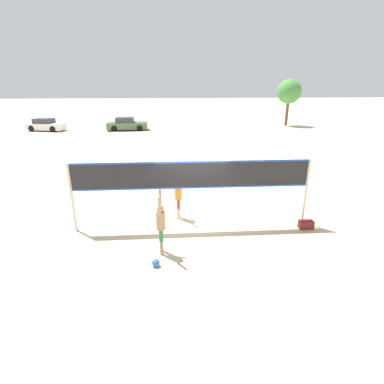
{
  "coord_description": "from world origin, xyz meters",
  "views": [
    {
      "loc": [
        -0.72,
        -9.94,
        5.0
      ],
      "look_at": [
        0.0,
        0.0,
        1.37
      ],
      "focal_mm": 28.0,
      "sensor_mm": 36.0,
      "label": 1
    }
  ],
  "objects_px": {
    "player_spiker": "(161,222)",
    "parked_car_near": "(127,124)",
    "player_blocker": "(178,194)",
    "volleyball": "(156,263)",
    "gear_bag": "(306,224)",
    "parked_car_mid": "(46,125)",
    "volleyball_net": "(192,179)",
    "tree_left_cluster": "(289,92)"
  },
  "relations": [
    {
      "from": "volleyball_net",
      "to": "tree_left_cluster",
      "type": "bearing_deg",
      "value": 63.19
    },
    {
      "from": "volleyball_net",
      "to": "gear_bag",
      "type": "height_order",
      "value": "volleyball_net"
    },
    {
      "from": "volleyball_net",
      "to": "parked_car_mid",
      "type": "height_order",
      "value": "volleyball_net"
    },
    {
      "from": "volleyball_net",
      "to": "player_blocker",
      "type": "height_order",
      "value": "volleyball_net"
    },
    {
      "from": "gear_bag",
      "to": "parked_car_near",
      "type": "xyz_separation_m",
      "value": [
        -9.69,
        25.09,
        0.49
      ]
    },
    {
      "from": "player_blocker",
      "to": "tree_left_cluster",
      "type": "relative_size",
      "value": 0.36
    },
    {
      "from": "parked_car_near",
      "to": "parked_car_mid",
      "type": "relative_size",
      "value": 1.04
    },
    {
      "from": "volleyball",
      "to": "tree_left_cluster",
      "type": "relative_size",
      "value": 0.04
    },
    {
      "from": "player_spiker",
      "to": "tree_left_cluster",
      "type": "height_order",
      "value": "tree_left_cluster"
    },
    {
      "from": "volleyball_net",
      "to": "parked_car_mid",
      "type": "distance_m",
      "value": 28.74
    },
    {
      "from": "parked_car_near",
      "to": "parked_car_mid",
      "type": "xyz_separation_m",
      "value": [
        -8.9,
        0.15,
        -0.03
      ]
    },
    {
      "from": "player_blocker",
      "to": "player_spiker",
      "type": "bearing_deg",
      "value": -13.32
    },
    {
      "from": "player_blocker",
      "to": "volleyball",
      "type": "relative_size",
      "value": 8.29
    },
    {
      "from": "player_blocker",
      "to": "tree_left_cluster",
      "type": "height_order",
      "value": "tree_left_cluster"
    },
    {
      "from": "volleyball_net",
      "to": "gear_bag",
      "type": "distance_m",
      "value": 4.49
    },
    {
      "from": "player_blocker",
      "to": "gear_bag",
      "type": "relative_size",
      "value": 3.85
    },
    {
      "from": "player_spiker",
      "to": "volleyball",
      "type": "bearing_deg",
      "value": 167.98
    },
    {
      "from": "player_spiker",
      "to": "parked_car_near",
      "type": "relative_size",
      "value": 0.44
    },
    {
      "from": "volleyball_net",
      "to": "player_blocker",
      "type": "bearing_deg",
      "value": 120.15
    },
    {
      "from": "volleyball",
      "to": "tree_left_cluster",
      "type": "bearing_deg",
      "value": 63.21
    },
    {
      "from": "player_spiker",
      "to": "tree_left_cluster",
      "type": "xyz_separation_m",
      "value": [
        14.81,
        28.91,
        2.95
      ]
    },
    {
      "from": "parked_car_mid",
      "to": "tree_left_cluster",
      "type": "distance_m",
      "value": 28.49
    },
    {
      "from": "player_spiker",
      "to": "parked_car_mid",
      "type": "relative_size",
      "value": 0.46
    },
    {
      "from": "player_blocker",
      "to": "parked_car_mid",
      "type": "distance_m",
      "value": 27.78
    },
    {
      "from": "player_blocker",
      "to": "tree_left_cluster",
      "type": "xyz_separation_m",
      "value": [
        14.2,
        26.36,
        2.99
      ]
    },
    {
      "from": "volleyball_net",
      "to": "player_spiker",
      "type": "height_order",
      "value": "volleyball_net"
    },
    {
      "from": "parked_car_near",
      "to": "parked_car_mid",
      "type": "distance_m",
      "value": 8.9
    },
    {
      "from": "volleyball_net",
      "to": "player_blocker",
      "type": "xyz_separation_m",
      "value": [
        -0.47,
        0.81,
        -0.84
      ]
    },
    {
      "from": "player_blocker",
      "to": "gear_bag",
      "type": "height_order",
      "value": "player_blocker"
    },
    {
      "from": "parked_car_near",
      "to": "parked_car_mid",
      "type": "bearing_deg",
      "value": 175.58
    },
    {
      "from": "volleyball_net",
      "to": "player_blocker",
      "type": "relative_size",
      "value": 4.34
    },
    {
      "from": "parked_car_mid",
      "to": "player_blocker",
      "type": "bearing_deg",
      "value": -46.05
    },
    {
      "from": "gear_bag",
      "to": "parked_car_near",
      "type": "height_order",
      "value": "parked_car_near"
    },
    {
      "from": "parked_car_mid",
      "to": "tree_left_cluster",
      "type": "xyz_separation_m",
      "value": [
        28.19,
        2.36,
        3.4
      ]
    },
    {
      "from": "player_spiker",
      "to": "player_blocker",
      "type": "relative_size",
      "value": 1.03
    },
    {
      "from": "player_spiker",
      "to": "volleyball",
      "type": "relative_size",
      "value": 8.55
    },
    {
      "from": "parked_car_mid",
      "to": "tree_left_cluster",
      "type": "relative_size",
      "value": 0.8
    },
    {
      "from": "volleyball_net",
      "to": "tree_left_cluster",
      "type": "height_order",
      "value": "tree_left_cluster"
    },
    {
      "from": "gear_bag",
      "to": "parked_car_mid",
      "type": "relative_size",
      "value": 0.12
    },
    {
      "from": "gear_bag",
      "to": "tree_left_cluster",
      "type": "distance_m",
      "value": 29.47
    },
    {
      "from": "player_blocker",
      "to": "parked_car_near",
      "type": "height_order",
      "value": "player_blocker"
    },
    {
      "from": "volleyball",
      "to": "parked_car_near",
      "type": "distance_m",
      "value": 27.47
    }
  ]
}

